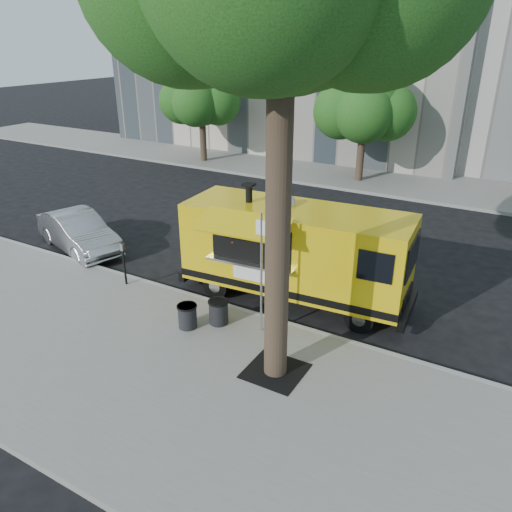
{
  "coord_description": "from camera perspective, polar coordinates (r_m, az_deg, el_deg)",
  "views": [
    {
      "loc": [
        6.58,
        -10.52,
        6.7
      ],
      "look_at": [
        0.51,
        0.0,
        1.29
      ],
      "focal_mm": 35.0,
      "sensor_mm": 36.0,
      "label": 1
    }
  ],
  "objects": [
    {
      "name": "sign_post",
      "position": [
        11.37,
        0.62,
        -1.23
      ],
      "size": [
        0.28,
        0.06,
        3.0
      ],
      "color": "silver",
      "rests_on": "sidewalk"
    },
    {
      "name": "ground",
      "position": [
        14.1,
        -1.81,
        -4.35
      ],
      "size": [
        120.0,
        120.0,
        0.0
      ],
      "primitive_type": "plane",
      "color": "black",
      "rests_on": "ground"
    },
    {
      "name": "far_tree_b",
      "position": [
        24.59,
        12.36,
        16.81
      ],
      "size": [
        3.6,
        3.6,
        5.5
      ],
      "color": "#33261C",
      "rests_on": "far_sidewalk"
    },
    {
      "name": "food_truck",
      "position": [
        13.26,
        4.36,
        0.62
      ],
      "size": [
        6.41,
        3.24,
        3.08
      ],
      "rotation": [
        0.0,
        0.0,
        0.08
      ],
      "color": "yellow",
      "rests_on": "ground"
    },
    {
      "name": "sidewalk",
      "position": [
        11.39,
        -12.68,
        -12.23
      ],
      "size": [
        60.0,
        6.0,
        0.15
      ],
      "primitive_type": "cube",
      "color": "gray",
      "rests_on": "ground"
    },
    {
      "name": "tree_well",
      "position": [
        10.88,
        2.2,
        -12.99
      ],
      "size": [
        1.2,
        1.2,
        0.02
      ],
      "primitive_type": "cube",
      "color": "black",
      "rests_on": "sidewalk"
    },
    {
      "name": "sedan",
      "position": [
        17.75,
        -19.64,
        2.61
      ],
      "size": [
        4.11,
        2.47,
        1.28
      ],
      "primitive_type": "imported",
      "rotation": [
        0.0,
        0.0,
        1.26
      ],
      "color": "#A0A2A7",
      "rests_on": "ground"
    },
    {
      "name": "trash_bin_right",
      "position": [
        12.35,
        -4.31,
        -6.3
      ],
      "size": [
        0.51,
        0.51,
        0.61
      ],
      "color": "black",
      "rests_on": "sidewalk"
    },
    {
      "name": "parking_meter",
      "position": [
        14.44,
        -14.91,
        -0.16
      ],
      "size": [
        0.11,
        0.11,
        1.33
      ],
      "color": "black",
      "rests_on": "sidewalk"
    },
    {
      "name": "far_sidewalk",
      "position": [
        25.77,
        14.32,
        8.39
      ],
      "size": [
        60.0,
        5.0,
        0.15
      ],
      "primitive_type": "cube",
      "color": "gray",
      "rests_on": "ground"
    },
    {
      "name": "trash_bin_left",
      "position": [
        12.28,
        -7.85,
        -6.74
      ],
      "size": [
        0.49,
        0.49,
        0.59
      ],
      "color": "black",
      "rests_on": "sidewalk"
    },
    {
      "name": "far_tree_a",
      "position": [
        28.36,
        -6.29,
        17.97
      ],
      "size": [
        3.42,
        3.42,
        5.36
      ],
      "color": "#33261C",
      "rests_on": "far_sidewalk"
    },
    {
      "name": "curb",
      "position": [
        13.39,
        -3.91,
        -5.7
      ],
      "size": [
        60.0,
        0.14,
        0.16
      ],
      "primitive_type": "cube",
      "color": "#999993",
      "rests_on": "ground"
    }
  ]
}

